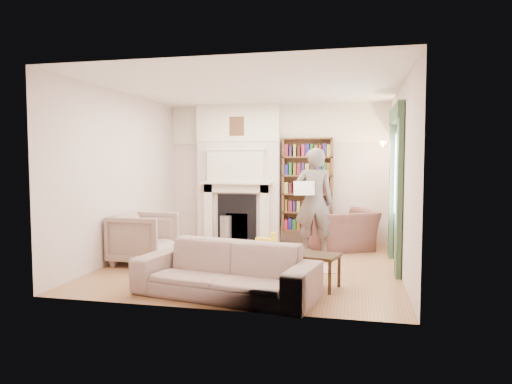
% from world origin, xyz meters
% --- Properties ---
extents(floor, '(4.50, 4.50, 0.00)m').
position_xyz_m(floor, '(0.00, 0.00, 0.00)').
color(floor, brown).
rests_on(floor, ground).
extents(ceiling, '(4.50, 4.50, 0.00)m').
position_xyz_m(ceiling, '(0.00, 0.00, 2.80)').
color(ceiling, white).
rests_on(ceiling, wall_back).
extents(wall_back, '(4.50, 0.00, 4.50)m').
position_xyz_m(wall_back, '(0.00, 2.25, 1.40)').
color(wall_back, silver).
rests_on(wall_back, floor).
extents(wall_front, '(4.50, 0.00, 4.50)m').
position_xyz_m(wall_front, '(0.00, -2.25, 1.40)').
color(wall_front, silver).
rests_on(wall_front, floor).
extents(wall_left, '(0.00, 4.50, 4.50)m').
position_xyz_m(wall_left, '(-2.25, 0.00, 1.40)').
color(wall_left, silver).
rests_on(wall_left, floor).
extents(wall_right, '(0.00, 4.50, 4.50)m').
position_xyz_m(wall_right, '(2.25, 0.00, 1.40)').
color(wall_right, silver).
rests_on(wall_right, floor).
extents(fireplace, '(1.70, 0.58, 2.80)m').
position_xyz_m(fireplace, '(-0.75, 2.05, 1.39)').
color(fireplace, silver).
rests_on(fireplace, floor).
extents(bookcase, '(1.00, 0.24, 1.85)m').
position_xyz_m(bookcase, '(0.65, 2.12, 1.18)').
color(bookcase, brown).
rests_on(bookcase, floor).
extents(window, '(0.02, 0.90, 1.30)m').
position_xyz_m(window, '(2.23, 0.40, 1.45)').
color(window, silver).
rests_on(window, wall_right).
extents(curtain_left, '(0.07, 0.32, 2.40)m').
position_xyz_m(curtain_left, '(2.20, -0.30, 1.20)').
color(curtain_left, '#2E442C').
rests_on(curtain_left, floor).
extents(curtain_right, '(0.07, 0.32, 2.40)m').
position_xyz_m(curtain_right, '(2.20, 1.10, 1.20)').
color(curtain_right, '#2E442C').
rests_on(curtain_right, floor).
extents(pelmet, '(0.09, 1.70, 0.24)m').
position_xyz_m(pelmet, '(2.19, 0.40, 2.38)').
color(pelmet, '#2E442C').
rests_on(pelmet, wall_right).
extents(wall_sconce, '(0.20, 0.24, 0.24)m').
position_xyz_m(wall_sconce, '(2.03, 1.50, 1.90)').
color(wall_sconce, gold).
rests_on(wall_sconce, wall_right).
extents(rug, '(3.04, 2.70, 0.01)m').
position_xyz_m(rug, '(-0.18, 0.15, 0.01)').
color(rug, '#C3A893').
rests_on(rug, floor).
extents(armchair_reading, '(1.47, 1.40, 0.74)m').
position_xyz_m(armchair_reading, '(1.34, 1.54, 0.37)').
color(armchair_reading, '#4C2F28').
rests_on(armchair_reading, floor).
extents(armchair_left, '(0.92, 0.89, 0.82)m').
position_xyz_m(armchair_left, '(-1.74, -0.28, 0.41)').
color(armchair_left, '#B4AB95').
rests_on(armchair_left, floor).
extents(sofa, '(2.36, 1.28, 0.65)m').
position_xyz_m(sofa, '(0.05, -1.73, 0.33)').
color(sofa, '#AE9D8F').
rests_on(sofa, floor).
extents(man_reading, '(0.76, 0.58, 1.88)m').
position_xyz_m(man_reading, '(0.89, 0.94, 0.94)').
color(man_reading, '#584E46').
rests_on(man_reading, floor).
extents(newspaper, '(0.37, 0.17, 0.24)m').
position_xyz_m(newspaper, '(0.74, 0.74, 1.19)').
color(newspaper, silver).
rests_on(newspaper, man_reading).
extents(coffee_table, '(0.79, 0.62, 0.45)m').
position_xyz_m(coffee_table, '(1.04, -1.12, 0.23)').
color(coffee_table, '#372713').
rests_on(coffee_table, floor).
extents(paraffin_heater, '(0.31, 0.31, 0.55)m').
position_xyz_m(paraffin_heater, '(-0.96, 1.78, 0.28)').
color(paraffin_heater, '#96999D').
rests_on(paraffin_heater, floor).
extents(rocking_horse, '(0.54, 0.36, 0.44)m').
position_xyz_m(rocking_horse, '(0.07, 0.60, 0.22)').
color(rocking_horse, yellow).
rests_on(rocking_horse, rug).
extents(board_game, '(0.36, 0.36, 0.03)m').
position_xyz_m(board_game, '(-0.19, -0.15, 0.03)').
color(board_game, '#E3D350').
rests_on(board_game, rug).
extents(game_box_lid, '(0.27, 0.18, 0.04)m').
position_xyz_m(game_box_lid, '(-0.72, 0.36, 0.04)').
color(game_box_lid, '#AA1913').
rests_on(game_box_lid, rug).
extents(comic_annuals, '(1.04, 0.72, 0.02)m').
position_xyz_m(comic_annuals, '(-0.03, -0.40, 0.02)').
color(comic_annuals, red).
rests_on(comic_annuals, rug).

